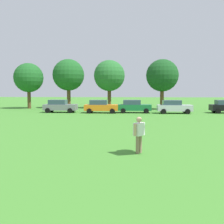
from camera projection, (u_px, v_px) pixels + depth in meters
The scene contains 10 objects.
ground_plane at pixel (115, 116), 29.70m from camera, with size 160.00×160.00×0.00m, color #42842D.
adult_bystander at pixel (139, 132), 12.06m from camera, with size 0.57×0.70×1.71m.
parked_car_gray_0 at pixel (60, 106), 34.24m from camera, with size 4.30×2.02×1.68m.
parked_car_orange_1 at pixel (101, 106), 33.46m from camera, with size 4.30×2.02×1.68m.
parked_car_green_2 at pixel (134, 106), 33.72m from camera, with size 4.30×2.02×1.68m.
parked_car_silver_3 at pixel (174, 107), 32.78m from camera, with size 4.30×2.02×1.68m.
tree_far_left at pixel (29, 78), 41.36m from camera, with size 4.66×4.66×7.26m.
tree_left at pixel (68, 75), 42.27m from camera, with size 5.13×5.13×7.99m.
tree_right at pixel (109, 76), 41.78m from camera, with size 4.99×4.99×7.78m.
tree_far_right at pixel (162, 76), 39.23m from camera, with size 4.89×4.89×7.62m.
Camera 1 is at (1.79, 0.50, 2.94)m, focal length 41.56 mm.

